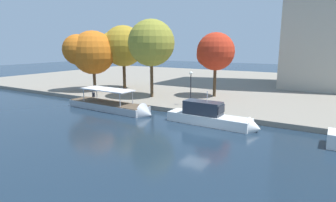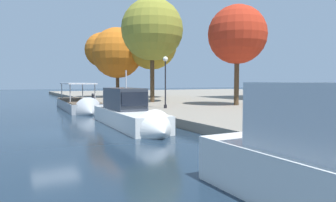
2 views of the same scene
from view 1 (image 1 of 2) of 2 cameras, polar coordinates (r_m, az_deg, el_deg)
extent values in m
plane|color=#192838|center=(25.86, 5.60, -7.35)|extent=(220.00, 220.00, 0.00)
cube|color=gray|center=(58.13, 20.29, 2.77)|extent=(120.00, 55.00, 0.58)
cube|color=#9EA3A8|center=(37.27, -12.23, -1.40)|extent=(11.99, 3.39, 1.36)
cone|color=#9EA3A8|center=(33.08, -4.36, -2.79)|extent=(1.51, 2.64, 2.59)
cube|color=brown|center=(37.12, -12.27, -0.32)|extent=(11.74, 3.24, 0.08)
cylinder|color=#B2B2B7|center=(35.58, -7.32, 0.76)|extent=(0.10, 0.10, 1.65)
cylinder|color=#B2B2B7|center=(33.90, -9.84, 0.16)|extent=(0.10, 0.10, 1.65)
cylinder|color=#B2B2B7|center=(40.08, -14.44, 1.69)|extent=(0.10, 0.10, 1.65)
cylinder|color=#B2B2B7|center=(38.60, -16.95, 1.19)|extent=(0.10, 0.10, 1.65)
cube|color=silver|center=(36.82, -12.39, 2.34)|extent=(7.47, 2.96, 0.12)
cube|color=silver|center=(29.93, 8.30, -4.09)|extent=(9.10, 2.56, 1.34)
cone|color=silver|center=(28.34, 17.38, -5.39)|extent=(1.28, 2.16, 2.11)
cube|color=#2D333D|center=(29.88, 7.20, -1.37)|extent=(4.12, 1.93, 1.40)
cube|color=black|center=(29.23, 9.99, -1.60)|extent=(1.14, 1.71, 0.84)
cylinder|color=silver|center=(29.43, 8.05, 0.95)|extent=(0.08, 0.08, 1.16)
cylinder|color=#2D2D33|center=(43.43, -15.17, 1.18)|extent=(0.26, 0.26, 0.62)
sphere|color=#2D2D33|center=(43.36, -15.19, 1.68)|extent=(0.29, 0.29, 0.29)
cylinder|color=#2D2D33|center=(43.31, -14.90, 1.13)|extent=(0.26, 0.26, 0.57)
sphere|color=#2D2D33|center=(43.25, -14.93, 1.60)|extent=(0.28, 0.28, 0.28)
cylinder|color=#2D2D33|center=(33.93, 4.00, -1.23)|extent=(0.25, 0.25, 0.62)
sphere|color=#2D2D33|center=(33.85, 4.01, -0.60)|extent=(0.27, 0.27, 0.27)
cylinder|color=black|center=(36.04, 4.69, 2.25)|extent=(0.12, 0.12, 4.02)
sphere|color=white|center=(35.76, 4.75, 5.74)|extent=(0.43, 0.43, 0.43)
cylinder|color=black|center=(36.38, 4.64, -0.64)|extent=(0.26, 0.26, 0.30)
cylinder|color=#4C3823|center=(50.35, -8.97, 5.26)|extent=(0.54, 0.54, 4.92)
sphere|color=olive|center=(50.08, -9.15, 11.10)|extent=(7.11, 7.11, 7.11)
sphere|color=olive|center=(48.90, -8.26, 11.17)|extent=(4.62, 4.62, 4.62)
sphere|color=olive|center=(50.09, -11.29, 11.04)|extent=(4.95, 4.95, 4.95)
cylinder|color=#4C3823|center=(42.84, 9.57, 4.04)|extent=(0.46, 0.46, 4.69)
sphere|color=#B22D19|center=(42.52, 9.77, 10.01)|extent=(5.64, 5.64, 5.64)
sphere|color=#B22D19|center=(42.44, 9.85, 10.57)|extent=(3.89, 3.89, 3.89)
sphere|color=#B22D19|center=(43.36, 8.25, 9.37)|extent=(3.57, 3.57, 3.57)
cylinder|color=#4C3823|center=(41.88, -3.36, 4.56)|extent=(0.47, 0.47, 5.48)
sphere|color=olive|center=(41.59, -3.45, 11.85)|extent=(6.86, 6.86, 6.86)
sphere|color=olive|center=(42.58, -3.55, 11.28)|extent=(4.12, 4.12, 4.12)
sphere|color=olive|center=(42.65, -3.08, 13.19)|extent=(4.03, 4.03, 4.03)
cylinder|color=#4C3823|center=(49.72, -14.88, 4.27)|extent=(0.51, 0.51, 3.75)
sphere|color=#BC6019|center=(49.39, -15.16, 9.60)|extent=(7.34, 7.34, 7.34)
sphere|color=#BC6019|center=(49.44, -18.02, 10.01)|extent=(5.11, 5.11, 5.11)
sphere|color=#BC6019|center=(49.11, -14.89, 10.37)|extent=(4.21, 4.21, 4.21)
camera|label=2|loc=(21.83, 49.49, -7.19)|focal=32.41mm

